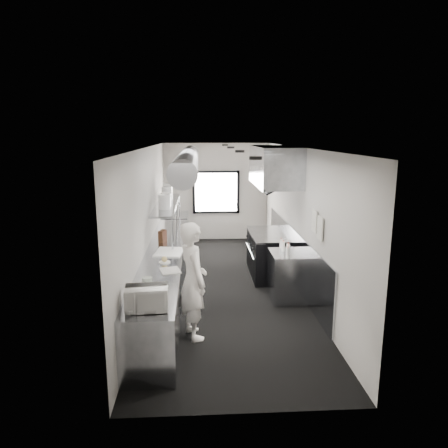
{
  "coord_description": "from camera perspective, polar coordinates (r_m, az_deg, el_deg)",
  "views": [
    {
      "loc": [
        -0.49,
        -8.14,
        3.06
      ],
      "look_at": [
        -0.02,
        -0.2,
        1.35
      ],
      "focal_mm": 33.85,
      "sensor_mm": 36.0,
      "label": 1
    }
  ],
  "objects": [
    {
      "name": "plate_stack_d",
      "position": [
        9.96,
        -7.59,
        4.42
      ],
      "size": [
        0.29,
        0.29,
        0.35
      ],
      "primitive_type": "cylinder",
      "rotation": [
        0.0,
        0.0,
        0.36
      ],
      "color": "white",
      "rests_on": "pass_shelf"
    },
    {
      "name": "line_cook",
      "position": [
        6.41,
        -4.23,
        -7.62
      ],
      "size": [
        0.63,
        0.76,
        1.8
      ],
      "primitive_type": "imported",
      "rotation": [
        0.0,
        0.0,
        1.92
      ],
      "color": "white",
      "rests_on": "floor"
    },
    {
      "name": "squeeze_bottle_d",
      "position": [
        7.98,
        8.0,
        -3.01
      ],
      "size": [
        0.08,
        0.08,
        0.19
      ],
      "primitive_type": "cylinder",
      "rotation": [
        0.0,
        0.0,
        -0.31
      ],
      "color": "white",
      "rests_on": "bottle_station"
    },
    {
      "name": "small_plate",
      "position": [
        7.31,
        -8.04,
        -5.14
      ],
      "size": [
        0.21,
        0.21,
        0.02
      ],
      "primitive_type": "cylinder",
      "rotation": [
        0.0,
        0.0,
        0.07
      ],
      "color": "white",
      "rests_on": "prep_counter"
    },
    {
      "name": "exhaust_hood",
      "position": [
        9.01,
        6.81,
        7.77
      ],
      "size": [
        0.81,
        2.2,
        0.88
      ],
      "color": "gray",
      "rests_on": "ceiling"
    },
    {
      "name": "squeeze_bottle_a",
      "position": [
        7.57,
        8.6,
        -3.88
      ],
      "size": [
        0.08,
        0.08,
        0.19
      ],
      "primitive_type": "cylinder",
      "rotation": [
        0.0,
        0.0,
        -0.39
      ],
      "color": "white",
      "rests_on": "bottle_station"
    },
    {
      "name": "wall_front",
      "position": [
        4.49,
        3.15,
        -9.63
      ],
      "size": [
        3.0,
        0.02,
        2.8
      ],
      "primitive_type": "cube",
      "color": "#B2AEA9",
      "rests_on": "floor"
    },
    {
      "name": "wall_left",
      "position": [
        8.37,
        -10.27,
        0.48
      ],
      "size": [
        0.02,
        8.0,
        2.8
      ],
      "primitive_type": "cube",
      "color": "#B2AEA9",
      "rests_on": "floor"
    },
    {
      "name": "floor",
      "position": [
        8.71,
        0.04,
        -8.45
      ],
      "size": [
        3.0,
        8.0,
        0.01
      ],
      "primitive_type": "cube",
      "color": "black",
      "rests_on": "ground"
    },
    {
      "name": "plate_stack_c",
      "position": [
        9.53,
        -7.72,
        4.02
      ],
      "size": [
        0.28,
        0.28,
        0.33
      ],
      "primitive_type": "cylinder",
      "rotation": [
        0.0,
        0.0,
        0.23
      ],
      "color": "white",
      "rests_on": "pass_shelf"
    },
    {
      "name": "squeeze_bottle_b",
      "position": [
        7.75,
        8.71,
        -3.52
      ],
      "size": [
        0.07,
        0.07,
        0.18
      ],
      "primitive_type": "cylinder",
      "rotation": [
        0.0,
        0.0,
        -0.25
      ],
      "color": "white",
      "rests_on": "bottle_station"
    },
    {
      "name": "far_work_table",
      "position": [
        11.65,
        -6.57,
        -0.9
      ],
      "size": [
        0.7,
        1.2,
        0.9
      ],
      "primitive_type": "cube",
      "color": "gray",
      "rests_on": "floor"
    },
    {
      "name": "notice_sheet_b",
      "position": [
        7.04,
        12.85,
        -0.58
      ],
      "size": [
        0.02,
        0.28,
        0.38
      ],
      "primitive_type": "cube",
      "color": "beige",
      "rests_on": "wall_right"
    },
    {
      "name": "plate_stack_a",
      "position": [
        8.58,
        -8.02,
        3.0
      ],
      "size": [
        0.3,
        0.3,
        0.29
      ],
      "primitive_type": "cylinder",
      "rotation": [
        0.0,
        0.0,
        0.24
      ],
      "color": "white",
      "rests_on": "pass_shelf"
    },
    {
      "name": "wall_back",
      "position": [
        12.26,
        -1.09,
        4.34
      ],
      "size": [
        3.0,
        0.02,
        2.8
      ],
      "primitive_type": "cube",
      "color": "#B2AEA9",
      "rests_on": "floor"
    },
    {
      "name": "deli_tub_a",
      "position": [
        6.09,
        -11.37,
        -8.42
      ],
      "size": [
        0.16,
        0.16,
        0.1
      ],
      "primitive_type": "cylinder",
      "rotation": [
        0.0,
        0.0,
        0.19
      ],
      "color": "#B6C1B2",
      "rests_on": "prep_counter"
    },
    {
      "name": "newspaper",
      "position": [
        6.88,
        -7.27,
        -6.26
      ],
      "size": [
        0.38,
        0.44,
        0.01
      ],
      "primitive_type": "cube",
      "rotation": [
        0.0,
        0.0,
        0.25
      ],
      "color": "white",
      "rests_on": "prep_counter"
    },
    {
      "name": "notice_sheet_a",
      "position": [
        7.36,
        12.12,
        0.39
      ],
      "size": [
        0.02,
        0.28,
        0.38
      ],
      "primitive_type": "cube",
      "color": "beige",
      "rests_on": "wall_right"
    },
    {
      "name": "range",
      "position": [
        9.34,
        6.16,
        -4.06
      ],
      "size": [
        0.88,
        1.6,
        0.94
      ],
      "color": "black",
      "rests_on": "floor"
    },
    {
      "name": "cutting_board",
      "position": [
        7.9,
        -7.43,
        -3.77
      ],
      "size": [
        0.56,
        0.7,
        0.02
      ],
      "primitive_type": "cube",
      "rotation": [
        0.0,
        0.0,
        -0.12
      ],
      "color": "white",
      "rests_on": "prep_counter"
    },
    {
      "name": "plate_stack_b",
      "position": [
        8.84,
        -7.84,
        3.26
      ],
      "size": [
        0.3,
        0.3,
        0.29
      ],
      "primitive_type": "cylinder",
      "rotation": [
        0.0,
        0.0,
        0.42
      ],
      "color": "white",
      "rests_on": "pass_shelf"
    },
    {
      "name": "microwave",
      "position": [
        5.44,
        -10.41,
        -9.83
      ],
      "size": [
        0.52,
        0.41,
        0.29
      ],
      "primitive_type": "imported",
      "rotation": [
        0.0,
        0.0,
        0.09
      ],
      "color": "white",
      "rests_on": "prep_counter"
    },
    {
      "name": "service_window",
      "position": [
        12.23,
        -1.08,
        4.31
      ],
      "size": [
        1.36,
        0.05,
        1.25
      ],
      "color": "white",
      "rests_on": "wall_back"
    },
    {
      "name": "wall_right",
      "position": [
        8.54,
        10.13,
        0.72
      ],
      "size": [
        0.02,
        8.0,
        2.8
      ],
      "primitive_type": "cube",
      "color": "#B2AEA9",
      "rests_on": "floor"
    },
    {
      "name": "bottle_station",
      "position": [
        8.05,
        8.6,
        -6.94
      ],
      "size": [
        0.65,
        0.8,
        0.9
      ],
      "primitive_type": "cube",
      "color": "gray",
      "rests_on": "floor"
    },
    {
      "name": "squeeze_bottle_c",
      "position": [
        7.87,
        8.65,
        -3.29
      ],
      "size": [
        0.07,
        0.07,
        0.18
      ],
      "primitive_type": "cylinder",
      "rotation": [
        0.0,
        0.0,
        -0.26
      ],
      "color": "white",
      "rests_on": "bottle_station"
    },
    {
      "name": "ceiling",
      "position": [
        8.16,
        0.04,
        10.29
      ],
      "size": [
        3.0,
        8.0,
        0.01
      ],
      "primitive_type": "cube",
      "color": "beige",
      "rests_on": "wall_back"
    },
    {
      "name": "knife_block",
      "position": [
        8.67,
        -8.3,
        -1.62
      ],
      "size": [
        0.17,
        0.24,
        0.24
      ],
      "primitive_type": "cube",
      "rotation": [
        0.0,
        0.0,
        -0.34
      ],
      "color": "#4E291B",
      "rests_on": "prep_counter"
    },
    {
      "name": "hvac_duct",
      "position": [
        8.56,
        -4.86,
        8.66
      ],
      "size": [
        0.4,
        6.4,
        0.4
      ],
      "primitive_type": "cylinder",
      "rotation": [
        1.57,
        0.0,
        0.0
      ],
      "color": "gray",
      "rests_on": "ceiling"
    },
    {
      "name": "pass_shelf",
      "position": [
        9.29,
        -7.7,
        2.56
      ],
      "size": [
        0.45,
        3.0,
        0.68
      ],
      "color": "gray",
      "rests_on": "prep_counter"
    },
    {
      "name": "prep_counter",
      "position": [
        8.1,
        -7.95,
        -6.81
      ],
      "size": [
        0.7,
        6.0,
        0.9
      ],
      "primitive_type": "cube",
      "color": "gray",
      "rests_on": "floor"
    },
    {
      "name": "pastry",
      "position": [
        7.29,
        -8.05,
        -4.72
      ],
      "size": [
        0.1,
        0.1,
        0.1
      ],
      "primitive_type": "sphere",
      "color": "#D5BA6F",
      "rests_on": "small_plate"
    },
    {
      "name": "deli_tub_b",
      "position": [
        6.32,
        -10.33,
        -7.58
      ],
      "size": [
        0.19,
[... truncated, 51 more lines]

